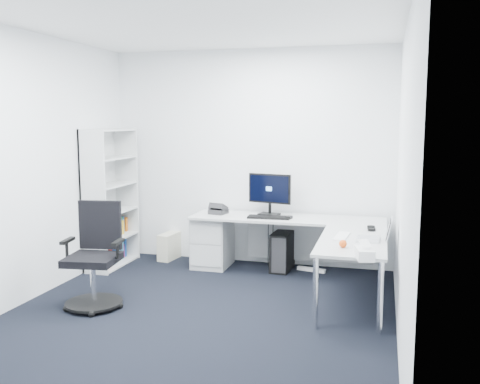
% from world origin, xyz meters
% --- Properties ---
extents(ground, '(4.20, 4.20, 0.00)m').
position_xyz_m(ground, '(0.00, 0.00, 0.00)').
color(ground, black).
extents(ceiling, '(4.20, 4.20, 0.00)m').
position_xyz_m(ceiling, '(0.00, 0.00, 2.70)').
color(ceiling, white).
extents(wall_back, '(3.60, 0.02, 2.70)m').
position_xyz_m(wall_back, '(0.00, 2.10, 1.35)').
color(wall_back, white).
rests_on(wall_back, ground).
extents(wall_front, '(3.60, 0.02, 2.70)m').
position_xyz_m(wall_front, '(0.00, -2.10, 1.35)').
color(wall_front, white).
rests_on(wall_front, ground).
extents(wall_left, '(0.02, 4.20, 2.70)m').
position_xyz_m(wall_left, '(-1.80, 0.00, 1.35)').
color(wall_left, white).
rests_on(wall_left, ground).
extents(wall_right, '(0.02, 4.20, 2.70)m').
position_xyz_m(wall_right, '(1.80, 0.00, 1.35)').
color(wall_right, white).
rests_on(wall_right, ground).
extents(l_desk, '(2.30, 1.29, 0.67)m').
position_xyz_m(l_desk, '(0.55, 1.40, 0.34)').
color(l_desk, '#B3B6B6').
rests_on(l_desk, ground).
extents(drawer_pedestal, '(0.43, 0.53, 0.65)m').
position_xyz_m(drawer_pedestal, '(-0.40, 1.76, 0.33)').
color(drawer_pedestal, '#B3B6B6').
rests_on(drawer_pedestal, ground).
extents(bookshelf, '(0.33, 0.86, 1.72)m').
position_xyz_m(bookshelf, '(-1.62, 1.45, 0.86)').
color(bookshelf, silver).
rests_on(bookshelf, ground).
extents(task_chair, '(0.65, 0.65, 1.02)m').
position_xyz_m(task_chair, '(-1.06, 0.02, 0.51)').
color(task_chair, black).
rests_on(task_chair, ground).
extents(black_pc_tower, '(0.24, 0.49, 0.47)m').
position_xyz_m(black_pc_tower, '(0.48, 1.82, 0.23)').
color(black_pc_tower, black).
rests_on(black_pc_tower, ground).
extents(beige_pc_tower, '(0.21, 0.38, 0.34)m').
position_xyz_m(beige_pc_tower, '(-1.05, 1.92, 0.17)').
color(beige_pc_tower, beige).
rests_on(beige_pc_tower, ground).
extents(power_strip, '(0.36, 0.14, 0.04)m').
position_xyz_m(power_strip, '(0.84, 1.84, 0.02)').
color(power_strip, white).
rests_on(power_strip, ground).
extents(monitor, '(0.57, 0.28, 0.52)m').
position_xyz_m(monitor, '(0.31, 1.82, 0.93)').
color(monitor, black).
rests_on(monitor, l_desk).
extents(black_keyboard, '(0.50, 0.20, 0.02)m').
position_xyz_m(black_keyboard, '(0.35, 1.61, 0.68)').
color(black_keyboard, black).
rests_on(black_keyboard, l_desk).
extents(mouse, '(0.07, 0.11, 0.03)m').
position_xyz_m(mouse, '(0.59, 1.64, 0.69)').
color(mouse, black).
rests_on(mouse, l_desk).
extents(desk_phone, '(0.23, 0.23, 0.13)m').
position_xyz_m(desk_phone, '(-0.32, 1.75, 0.74)').
color(desk_phone, '#28282A').
rests_on(desk_phone, l_desk).
extents(laptop, '(0.32, 0.31, 0.23)m').
position_xyz_m(laptop, '(1.52, 0.74, 0.78)').
color(laptop, silver).
rests_on(laptop, l_desk).
extents(white_keyboard, '(0.15, 0.41, 0.01)m').
position_xyz_m(white_keyboard, '(1.26, 0.81, 0.68)').
color(white_keyboard, white).
rests_on(white_keyboard, l_desk).
extents(headphones, '(0.14, 0.20, 0.05)m').
position_xyz_m(headphones, '(1.54, 1.25, 0.70)').
color(headphones, black).
rests_on(headphones, l_desk).
extents(orange_fruit, '(0.07, 0.07, 0.07)m').
position_xyz_m(orange_fruit, '(1.31, 0.36, 0.71)').
color(orange_fruit, '#F65715').
rests_on(orange_fruit, l_desk).
extents(tissue_box, '(0.18, 0.28, 0.09)m').
position_xyz_m(tissue_box, '(1.51, 0.01, 0.72)').
color(tissue_box, white).
rests_on(tissue_box, l_desk).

